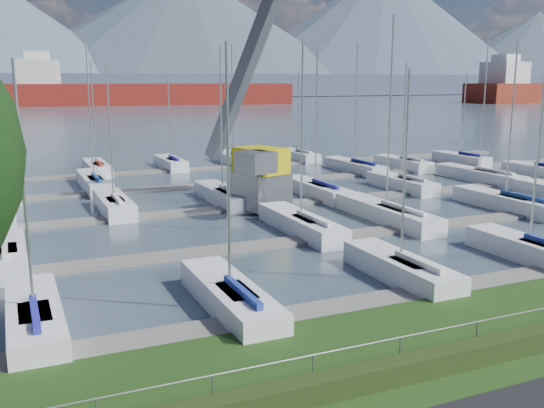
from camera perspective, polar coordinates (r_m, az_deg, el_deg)
water at (r=274.57m, az=-21.61°, el=8.86°), size 800.00×540.00×0.20m
hedge at (r=19.87m, az=15.03°, el=-14.21°), size 80.00×0.70×0.70m
fence at (r=19.80m, az=14.43°, el=-11.57°), size 80.00×0.04×0.04m
foothill at (r=344.37m, az=-22.21°, el=10.28°), size 900.00×80.00×12.00m
mountains at (r=420.92m, az=-21.97°, el=15.94°), size 1190.00×360.00×115.00m
docks at (r=42.77m, az=-7.58°, el=-0.77°), size 90.00×41.60×0.25m
crane at (r=43.89m, az=-1.14°, el=6.97°), size 7.34×13.05×22.35m
cargo_ship_mid at (r=236.65m, az=-12.76°, el=10.01°), size 110.51×35.40×21.50m
sailboat_fleet at (r=45.28m, az=-8.86°, el=7.25°), size 75.41×50.43×13.58m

